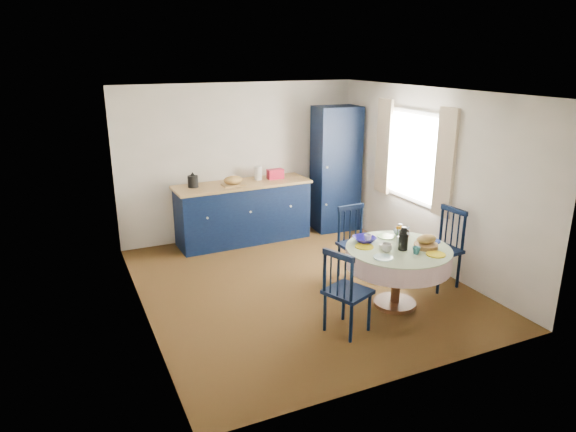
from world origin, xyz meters
The scene contains 17 objects.
floor centered at (0.00, 0.00, 0.00)m, with size 4.50×4.50×0.00m, color black.
ceiling centered at (0.00, 0.00, 2.50)m, with size 4.50×4.50×0.00m, color white.
wall_back centered at (0.00, 2.25, 1.25)m, with size 4.00×0.02×2.50m, color beige.
wall_left centered at (-2.00, 0.00, 1.25)m, with size 0.02×4.50×2.50m, color beige.
wall_right centered at (2.00, 0.00, 1.25)m, with size 0.02×4.50×2.50m, color beige.
window centered at (1.95, 0.30, 1.52)m, with size 0.10×1.74×1.45m.
kitchen_counter centered at (-0.10, 1.90, 0.50)m, with size 2.19×0.73×1.21m.
pantry_cabinet centered at (1.56, 1.85, 1.05)m, with size 0.77×0.58×2.11m.
dining_table centered at (0.81, -1.00, 0.63)m, with size 1.24×1.24×1.03m.
chair_left centered at (-0.08, -1.28, 0.50)m, with size 0.55×0.56×0.98m.
chair_far centered at (0.79, -0.07, 0.50)m, with size 0.46×0.44×0.99m.
chair_right centered at (1.69, -0.75, 0.53)m, with size 0.49×0.51×1.04m.
mug_a centered at (0.60, -1.04, 0.80)m, with size 0.12×0.12×0.10m, color silver.
mug_b centered at (0.86, -1.24, 0.79)m, with size 0.09×0.09×0.09m, color #276971.
mug_c centered at (1.05, -0.76, 0.80)m, with size 0.13×0.13×0.10m, color black.
mug_d centered at (0.59, -0.66, 0.79)m, with size 0.09×0.09×0.09m, color silver.
cobalt_bowl centered at (0.54, -0.66, 0.78)m, with size 0.27×0.27×0.07m, color navy.
Camera 1 is at (-2.73, -5.58, 2.93)m, focal length 32.00 mm.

